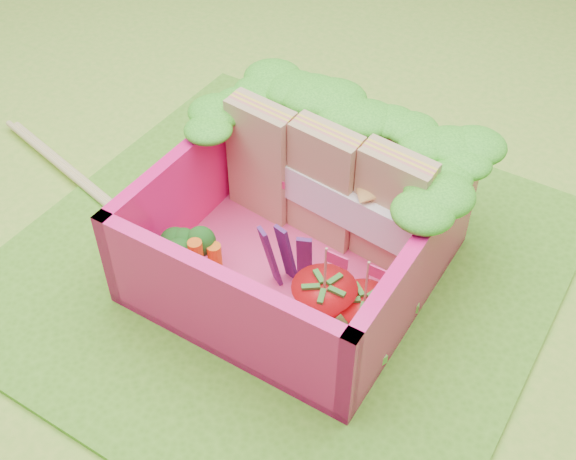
# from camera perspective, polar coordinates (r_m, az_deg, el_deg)

# --- Properties ---
(ground) EXTENTS (14.00, 14.00, 0.00)m
(ground) POSITION_cam_1_polar(r_m,az_deg,el_deg) (3.71, -0.51, -2.77)
(ground) COLOR #76BB35
(ground) RESTS_ON ground
(placemat) EXTENTS (2.60, 2.60, 0.03)m
(placemat) POSITION_cam_1_polar(r_m,az_deg,el_deg) (3.70, -0.51, -2.61)
(placemat) COLOR #529B23
(placemat) RESTS_ON ground
(bento_floor) EXTENTS (1.30, 1.30, 0.05)m
(bento_floor) POSITION_cam_1_polar(r_m,az_deg,el_deg) (3.64, 0.60, -2.81)
(bento_floor) COLOR #E23975
(bento_floor) RESTS_ON placemat
(bento_box) EXTENTS (1.30, 1.30, 0.55)m
(bento_box) POSITION_cam_1_polar(r_m,az_deg,el_deg) (3.46, 0.63, 0.03)
(bento_box) COLOR #FF1576
(bento_box) RESTS_ON placemat
(lettuce_ruffle) EXTENTS (1.43, 0.83, 0.11)m
(lettuce_ruffle) POSITION_cam_1_polar(r_m,az_deg,el_deg) (3.58, 4.85, 8.55)
(lettuce_ruffle) COLOR #238418
(lettuce_ruffle) RESTS_ON bento_box
(sandwich_stack) EXTENTS (1.17, 0.30, 0.64)m
(sandwich_stack) POSITION_cam_1_polar(r_m,az_deg,el_deg) (3.57, 2.96, 3.57)
(sandwich_stack) COLOR tan
(sandwich_stack) RESTS_ON bento_floor
(broccoli) EXTENTS (0.32, 0.32, 0.25)m
(broccoli) POSITION_cam_1_polar(r_m,az_deg,el_deg) (3.49, -8.11, -1.19)
(broccoli) COLOR #5A9B4B
(broccoli) RESTS_ON bento_floor
(carrot_sticks) EXTENTS (0.13, 0.14, 0.28)m
(carrot_sticks) POSITION_cam_1_polar(r_m,az_deg,el_deg) (3.46, -6.54, -2.61)
(carrot_sticks) COLOR orange
(carrot_sticks) RESTS_ON bento_floor
(purple_wedges) EXTENTS (0.23, 0.10, 0.38)m
(purple_wedges) POSITION_cam_1_polar(r_m,az_deg,el_deg) (3.38, -0.07, -2.16)
(purple_wedges) COLOR #441855
(purple_wedges) RESTS_ON bento_floor
(strawberry_left) EXTENTS (0.29, 0.29, 0.53)m
(strawberry_left) POSITION_cam_1_polar(r_m,az_deg,el_deg) (3.23, 2.81, -6.21)
(strawberry_left) COLOR red
(strawberry_left) RESTS_ON bento_floor
(strawberry_right) EXTENTS (0.26, 0.26, 0.50)m
(strawberry_right) POSITION_cam_1_polar(r_m,az_deg,el_deg) (3.22, 5.92, -6.98)
(strawberry_right) COLOR red
(strawberry_right) RESTS_ON bento_floor
(snap_peas) EXTENTS (0.57, 0.62, 0.05)m
(snap_peas) POSITION_cam_1_polar(r_m,az_deg,el_deg) (3.35, 4.43, -7.20)
(snap_peas) COLOR #72BE3B
(snap_peas) RESTS_ON bento_floor
(chopsticks) EXTENTS (2.06, 0.54, 0.04)m
(chopsticks) POSITION_cam_1_polar(r_m,az_deg,el_deg) (4.11, -14.14, 2.19)
(chopsticks) COLOR tan
(chopsticks) RESTS_ON placemat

